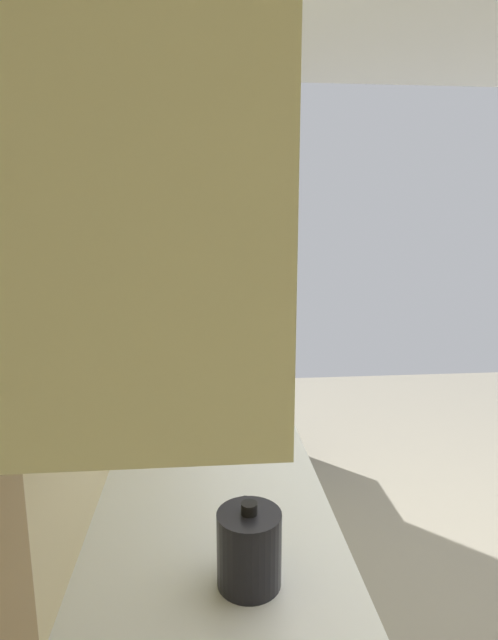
{
  "coord_description": "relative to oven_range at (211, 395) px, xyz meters",
  "views": [
    {
      "loc": [
        -1.79,
        1.18,
        1.69
      ],
      "look_at": [
        -0.5,
        1.06,
        1.42
      ],
      "focal_mm": 28.6,
      "sensor_mm": 36.0,
      "label": 1
    }
  ],
  "objects": [
    {
      "name": "ground_plane",
      "position": [
        -1.55,
        -1.14,
        -0.47
      ],
      "size": [
        6.53,
        6.53,
        0.0
      ],
      "primitive_type": "plane",
      "color": "gray"
    },
    {
      "name": "wall_back",
      "position": [
        -1.55,
        0.4,
        0.84
      ],
      "size": [
        4.2,
        0.12,
        2.62
      ],
      "primitive_type": "cube",
      "color": "beige",
      "rests_on": "ground_plane"
    },
    {
      "name": "counter_run",
      "position": [
        -1.95,
        0.03,
        -0.01
      ],
      "size": [
        3.27,
        0.65,
        0.91
      ],
      "color": "beige",
      "rests_on": "ground_plane"
    },
    {
      "name": "upper_cabinets",
      "position": [
        -1.95,
        0.16,
        1.45
      ],
      "size": [
        2.32,
        0.34,
        0.71
      ],
      "color": "beige"
    },
    {
      "name": "oven_range",
      "position": [
        0.0,
        0.0,
        0.0
      ],
      "size": [
        0.63,
        0.68,
        1.09
      ],
      "color": "black",
      "rests_on": "ground_plane"
    },
    {
      "name": "microwave",
      "position": [
        -0.75,
        0.04,
        0.59
      ],
      "size": [
        0.48,
        0.4,
        0.3
      ],
      "color": "white",
      "rests_on": "counter_run"
    },
    {
      "name": "bowl",
      "position": [
        -1.31,
        -0.05,
        0.47
      ],
      "size": [
        0.17,
        0.17,
        0.05
      ],
      "color": "silver",
      "rests_on": "counter_run"
    },
    {
      "name": "kettle",
      "position": [
        -2.38,
        -0.05,
        0.52
      ],
      "size": [
        0.19,
        0.14,
        0.19
      ],
      "color": "black",
      "rests_on": "counter_run"
    }
  ]
}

